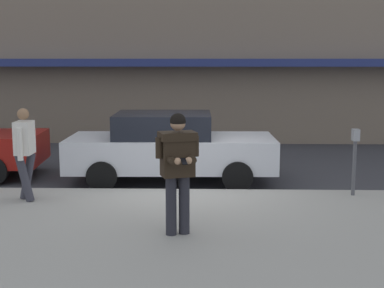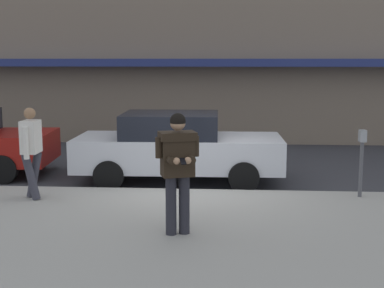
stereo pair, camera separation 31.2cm
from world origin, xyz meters
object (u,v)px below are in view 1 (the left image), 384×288
man_texting_on_phone (178,161)px  parking_meter (355,152)px  parked_sedan_mid (170,147)px  pedestrian_in_light_coat (25,148)px

man_texting_on_phone → parking_meter: 4.02m
parked_sedan_mid → pedestrian_in_light_coat: (-2.49, -2.13, 0.32)m
pedestrian_in_light_coat → parking_meter: bearing=5.0°
parked_sedan_mid → parking_meter: size_ratio=3.57×
pedestrian_in_light_coat → parking_meter: size_ratio=1.34×
parked_sedan_mid → parking_meter: (3.61, -1.60, 0.18)m
man_texting_on_phone → parked_sedan_mid: bearing=95.6°
man_texting_on_phone → parking_meter: (3.22, 2.40, -0.28)m
man_texting_on_phone → pedestrian_in_light_coat: bearing=147.1°
parking_meter → parked_sedan_mid: bearing=156.1°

